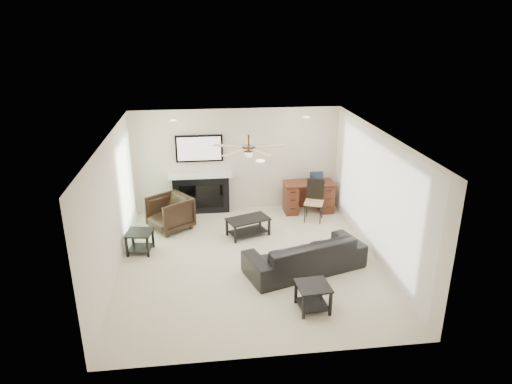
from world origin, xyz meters
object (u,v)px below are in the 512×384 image
sofa (305,254)px  desk (308,197)px  coffee_table (248,227)px  armchair (170,213)px  fireplace_unit (200,175)px

sofa → desk: bearing=-121.9°
sofa → coffee_table: bearing=-78.1°
sofa → coffee_table: (-0.90, 1.60, -0.13)m
armchair → fireplace_unit: bearing=106.1°
coffee_table → fireplace_unit: fireplace_unit is taller
coffee_table → fireplace_unit: 1.91m
armchair → desk: armchair is taller
armchair → desk: bearing=64.9°
sofa → coffee_table: sofa is taller
coffee_table → fireplace_unit: size_ratio=0.47×
sofa → fireplace_unit: 3.64m
coffee_table → desk: 1.99m
fireplace_unit → desk: (2.60, -0.29, -0.57)m
sofa → armchair: bearing=-57.1°
armchair → fireplace_unit: 1.28m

